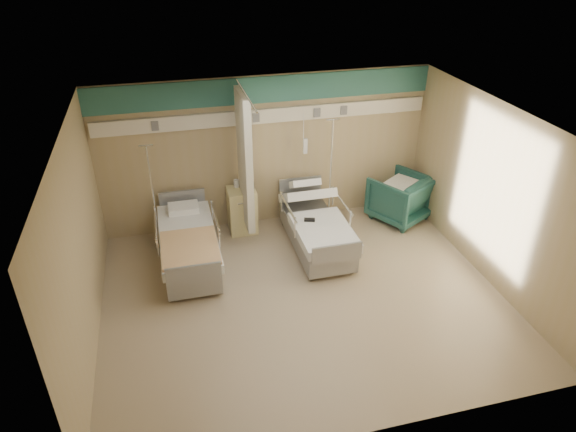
{
  "coord_description": "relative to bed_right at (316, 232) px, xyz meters",
  "views": [
    {
      "loc": [
        -1.76,
        -5.98,
        5.01
      ],
      "look_at": [
        -0.09,
        0.6,
        1.13
      ],
      "focal_mm": 32.0,
      "sensor_mm": 36.0,
      "label": 1
    }
  ],
  "objects": [
    {
      "name": "ground",
      "position": [
        -0.6,
        -1.3,
        -0.32
      ],
      "size": [
        6.0,
        5.0,
        0.0
      ],
      "primitive_type": "cube",
      "color": "gray",
      "rests_on": "ground"
    },
    {
      "name": "room_walls",
      "position": [
        -0.63,
        -1.05,
        1.55
      ],
      "size": [
        6.04,
        5.04,
        2.82
      ],
      "color": "tan",
      "rests_on": "ground"
    },
    {
      "name": "bed_right",
      "position": [
        0.0,
        0.0,
        0.0
      ],
      "size": [
        1.0,
        2.16,
        0.63
      ],
      "primitive_type": null,
      "color": "silver",
      "rests_on": "ground"
    },
    {
      "name": "bed_left",
      "position": [
        -2.2,
        0.0,
        0.0
      ],
      "size": [
        1.0,
        2.16,
        0.63
      ],
      "primitive_type": null,
      "color": "silver",
      "rests_on": "ground"
    },
    {
      "name": "bedside_cabinet",
      "position": [
        -1.15,
        0.9,
        0.11
      ],
      "size": [
        0.5,
        0.48,
        0.85
      ],
      "primitive_type": "cube",
      "color": "beige",
      "rests_on": "ground"
    },
    {
      "name": "visitor_armchair",
      "position": [
        1.85,
        0.6,
        0.13
      ],
      "size": [
        1.31,
        1.33,
        0.9
      ],
      "primitive_type": "imported",
      "rotation": [
        0.0,
        0.0,
        3.64
      ],
      "color": "#1E4C47",
      "rests_on": "ground"
    },
    {
      "name": "waffle_blanket",
      "position": [
        1.86,
        0.59,
        0.62
      ],
      "size": [
        0.79,
        0.77,
        0.07
      ],
      "primitive_type": "cube",
      "rotation": [
        0.0,
        0.0,
        3.74
      ],
      "color": "white",
      "rests_on": "visitor_armchair"
    },
    {
      "name": "iv_stand_right",
      "position": [
        0.5,
        0.81,
        0.11
      ],
      "size": [
        0.37,
        0.37,
        2.06
      ],
      "rotation": [
        0.0,
        0.0,
        -0.07
      ],
      "color": "silver",
      "rests_on": "ground"
    },
    {
      "name": "iv_stand_left",
      "position": [
        -2.68,
        0.78,
        0.08
      ],
      "size": [
        0.34,
        0.34,
        1.91
      ],
      "rotation": [
        0.0,
        0.0,
        0.22
      ],
      "color": "silver",
      "rests_on": "ground"
    },
    {
      "name": "call_remote",
      "position": [
        -0.16,
        -0.11,
        0.34
      ],
      "size": [
        0.2,
        0.13,
        0.04
      ],
      "primitive_type": "cube",
      "rotation": [
        0.0,
        0.0,
        -0.29
      ],
      "color": "black",
      "rests_on": "bed_right"
    },
    {
      "name": "tan_blanket",
      "position": [
        -2.2,
        -0.46,
        0.33
      ],
      "size": [
        0.88,
        1.11,
        0.04
      ],
      "primitive_type": "cube",
      "rotation": [
        0.0,
        0.0,
        -0.01
      ],
      "color": "tan",
      "rests_on": "bed_left"
    },
    {
      "name": "toiletry_bag",
      "position": [
        -1.04,
        0.86,
        0.59
      ],
      "size": [
        0.25,
        0.2,
        0.12
      ],
      "primitive_type": "cube",
      "rotation": [
        0.0,
        0.0,
        -0.31
      ],
      "color": "black",
      "rests_on": "bedside_cabinet"
    },
    {
      "name": "white_cup",
      "position": [
        -1.21,
        1.03,
        0.6
      ],
      "size": [
        0.11,
        0.11,
        0.14
      ],
      "primitive_type": "cylinder",
      "rotation": [
        0.0,
        0.0,
        -0.16
      ],
      "color": "white",
      "rests_on": "bedside_cabinet"
    }
  ]
}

